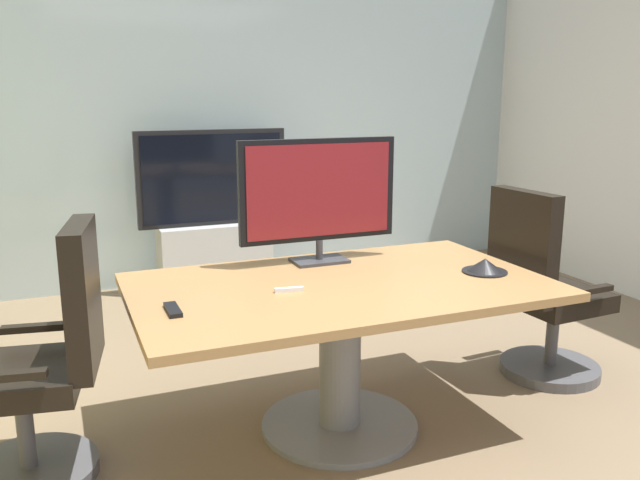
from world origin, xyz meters
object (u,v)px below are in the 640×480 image
conference_table (340,321)px  conference_phone (485,266)px  office_chair_right (542,301)px  tv_monitor (319,193)px  office_chair_left (45,376)px  wall_display_unit (214,237)px  remote_control (173,310)px

conference_table → conference_phone: bearing=-8.4°
office_chair_right → conference_phone: office_chair_right is taller
conference_table → conference_phone: 0.77m
conference_table → tv_monitor: (0.05, 0.40, 0.55)m
office_chair_left → wall_display_unit: size_ratio=0.83×
tv_monitor → conference_phone: 0.90m
office_chair_right → conference_phone: 0.68m
office_chair_left → office_chair_right: size_ratio=1.00×
office_chair_right → tv_monitor: 1.42m
office_chair_left → tv_monitor: tv_monitor is taller
wall_display_unit → remote_control: size_ratio=7.71×
wall_display_unit → conference_phone: 2.73m
office_chair_left → conference_table: bearing=96.0°
conference_table → office_chair_right: size_ratio=1.75×
remote_control → conference_table: bearing=9.0°
tv_monitor → wall_display_unit: bearing=91.7°
conference_table → tv_monitor: size_ratio=2.27×
conference_table → remote_control: bearing=-171.2°
remote_control → wall_display_unit: bearing=73.6°
office_chair_right → remote_control: (-2.09, -0.23, 0.29)m
remote_control → tv_monitor: bearing=31.7°
office_chair_right → remote_control: office_chair_right is taller
conference_table → office_chair_left: bearing=176.2°
office_chair_right → wall_display_unit: bearing=25.2°
conference_phone → remote_control: conference_phone is taller
conference_table → wall_display_unit: (-0.01, 2.50, -0.10)m
conference_table → remote_control: (-0.79, -0.12, 0.20)m
tv_monitor → wall_display_unit: tv_monitor is taller
tv_monitor → office_chair_left: bearing=-167.1°
conference_table → wall_display_unit: 2.50m
office_chair_right → office_chair_left: bearing=87.1°
conference_table → conference_phone: conference_phone is taller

